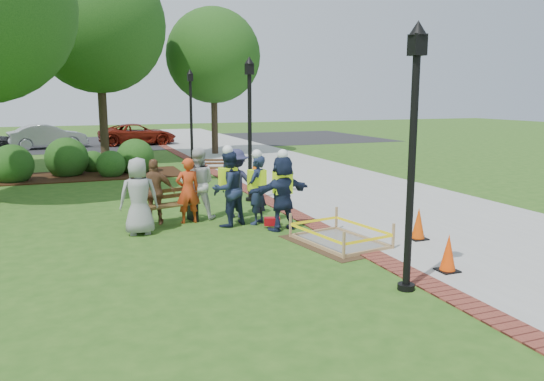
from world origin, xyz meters
name	(u,v)px	position (x,y,z in m)	size (l,w,h in m)	color
ground	(270,249)	(0.00, 0.00, 0.00)	(100.00, 100.00, 0.00)	#285116
sidewalk	(297,172)	(5.00, 10.00, 0.01)	(6.00, 60.00, 0.02)	#9E9E99
brick_edging	(222,176)	(1.75, 10.00, 0.01)	(0.50, 60.00, 0.03)	maroon
mulch_bed	(92,175)	(-3.00, 12.00, 0.02)	(7.00, 3.00, 0.05)	#381E0F
parking_lot	(129,142)	(0.00, 27.00, 0.00)	(36.00, 12.00, 0.01)	black
wet_concrete_pad	(340,232)	(1.56, -0.13, 0.23)	(2.08, 2.56, 0.55)	#47331E
bench_near	(168,214)	(-1.61, 2.89, 0.27)	(1.66, 0.92, 0.85)	brown
bench_far	(210,172)	(1.20, 9.74, 0.23)	(1.41, 0.85, 0.72)	#5B2F1F
cone_front	(448,254)	(2.46, -2.53, 0.34)	(0.36, 0.36, 0.71)	black
cone_back	(418,224)	(3.29, -0.53, 0.35)	(0.37, 0.37, 0.73)	black
cone_far	(255,167)	(3.05, 9.77, 0.35)	(0.37, 0.37, 0.73)	black
toolbox	(272,221)	(0.77, 1.89, 0.10)	(0.39, 0.21, 0.19)	#A80C12
lamp_near	(413,139)	(1.25, -3.00, 2.48)	(0.28, 0.28, 4.26)	black
lamp_mid	(250,118)	(1.25, 5.00, 2.48)	(0.28, 0.28, 4.26)	black
lamp_far	(191,111)	(1.25, 13.00, 2.48)	(0.28, 0.28, 4.26)	black
tree_back	(98,26)	(-2.21, 16.17, 6.25)	(6.07, 6.07, 9.30)	#3D2D1E
tree_right	(213,56)	(3.63, 18.06, 5.20)	(4.99, 4.99, 7.71)	#3D2D1E
shrub_a	(14,182)	(-5.77, 11.35, 0.00)	(1.51, 1.51, 1.51)	#174213
shrub_b	(68,176)	(-3.90, 12.28, 0.00)	(1.65, 1.65, 1.65)	#174213
shrub_c	(112,177)	(-2.30, 11.44, 0.00)	(1.12, 1.12, 1.12)	#174213
shrub_d	(136,173)	(-1.29, 12.16, 0.00)	(1.52, 1.52, 1.52)	#174213
shrub_e	(93,172)	(-2.91, 13.10, 0.00)	(0.96, 0.96, 0.96)	#174213
casual_person_a	(139,196)	(-2.37, 2.17, 0.89)	(0.59, 0.40, 1.77)	gray
casual_person_b	(188,191)	(-1.10, 2.87, 0.82)	(0.53, 0.35, 1.63)	red
casual_person_c	(198,184)	(-0.76, 3.21, 0.92)	(0.68, 0.54, 1.84)	silver
casual_person_d	(155,192)	(-1.88, 3.02, 0.81)	(0.59, 0.45, 1.62)	brown
casual_person_e	(236,183)	(0.20, 3.05, 0.89)	(0.67, 0.55, 1.79)	#2C2D4E
hivis_worker_a	(283,190)	(0.84, 1.39, 0.95)	(0.63, 0.47, 1.92)	#1C2F4A
hivis_worker_b	(257,187)	(0.47, 2.17, 0.92)	(0.63, 0.64, 1.86)	#1B2B47
hivis_worker_c	(228,187)	(-0.25, 2.21, 0.98)	(0.69, 0.58, 1.98)	#1A1D44
parked_car_b	(49,149)	(-4.95, 24.50, 0.00)	(4.82, 2.10, 1.57)	#9B9CA0
parked_car_c	(138,145)	(0.36, 25.07, 0.00)	(4.51, 1.96, 1.47)	maroon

